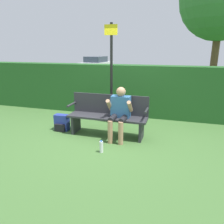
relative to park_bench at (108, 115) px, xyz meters
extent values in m
plane|color=#426B33|center=(0.00, -0.07, -0.50)|extent=(40.00, 40.00, 0.00)
cube|color=#235623|center=(0.00, 1.84, 0.27)|extent=(12.00, 0.57, 1.54)
cube|color=#2D2D33|center=(0.00, -0.07, -0.04)|extent=(1.88, 0.47, 0.05)
cube|color=#2D2D33|center=(0.00, 0.15, 0.23)|extent=(1.88, 0.04, 0.48)
cube|color=#2D2D33|center=(-0.82, -0.07, -0.28)|extent=(0.06, 0.43, 0.44)
cube|color=#2D2D33|center=(0.82, -0.07, -0.28)|extent=(0.06, 0.43, 0.44)
cylinder|color=#2D2D33|center=(-0.92, -0.07, 0.21)|extent=(0.05, 0.43, 0.05)
cylinder|color=#2D2D33|center=(0.92, -0.07, 0.21)|extent=(0.05, 0.43, 0.05)
cube|color=#336699|center=(0.32, -0.02, 0.24)|extent=(0.43, 0.22, 0.50)
sphere|color=tan|center=(0.32, -0.02, 0.58)|extent=(0.22, 0.22, 0.22)
cylinder|color=black|center=(0.20, -0.25, 0.02)|extent=(0.13, 0.44, 0.13)
cylinder|color=black|center=(0.44, -0.25, 0.02)|extent=(0.13, 0.44, 0.13)
cylinder|color=tan|center=(0.20, -0.47, -0.24)|extent=(0.11, 0.11, 0.52)
cylinder|color=tan|center=(0.44, -0.47, -0.24)|extent=(0.11, 0.11, 0.52)
cylinder|color=tan|center=(0.08, -0.15, 0.29)|extent=(0.09, 0.31, 0.31)
cylinder|color=tan|center=(0.56, -0.15, 0.29)|extent=(0.09, 0.31, 0.31)
cube|color=#283893|center=(-1.22, -0.06, -0.29)|extent=(0.36, 0.19, 0.41)
cube|color=black|center=(-1.22, -0.18, -0.40)|extent=(0.27, 0.07, 0.18)
cylinder|color=white|center=(0.16, -0.95, -0.38)|extent=(0.08, 0.08, 0.24)
cylinder|color=#2D66B2|center=(0.16, -0.95, -0.25)|extent=(0.04, 0.04, 0.02)
cylinder|color=black|center=(-0.18, 0.86, 0.82)|extent=(0.07, 0.07, 2.64)
cube|color=yellow|center=(-0.18, 0.81, 1.97)|extent=(0.34, 0.02, 0.26)
cube|color=silver|center=(-5.48, 13.60, 0.01)|extent=(2.02, 4.14, 0.69)
cube|color=#333D4C|center=(-5.48, 13.60, 0.60)|extent=(1.61, 2.05, 0.49)
cylinder|color=black|center=(-6.13, 14.92, -0.22)|extent=(0.24, 0.58, 0.56)
cylinder|color=black|center=(-4.59, 14.76, -0.22)|extent=(0.24, 0.58, 0.56)
cylinder|color=black|center=(-6.38, 12.45, -0.22)|extent=(0.24, 0.58, 0.56)
cylinder|color=black|center=(-4.84, 12.29, -0.22)|extent=(0.24, 0.58, 0.56)
cylinder|color=brown|center=(2.81, 4.71, 0.93)|extent=(0.27, 0.27, 2.86)
camera|label=1|loc=(1.53, -4.73, 1.53)|focal=35.00mm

